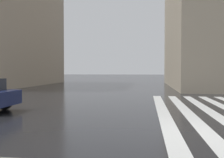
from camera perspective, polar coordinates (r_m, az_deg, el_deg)
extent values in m
plane|color=black|center=(7.71, 18.58, -11.37)|extent=(220.00, 220.00, 0.00)
cube|color=silver|center=(11.82, 20.98, -6.77)|extent=(13.00, 0.50, 0.01)
cube|color=silver|center=(11.63, 16.14, -6.85)|extent=(13.00, 0.50, 0.01)
cube|color=silver|center=(11.53, 11.19, -6.89)|extent=(13.00, 0.50, 0.01)
cylinder|color=black|center=(12.51, -22.76, -4.90)|extent=(0.20, 0.62, 0.62)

